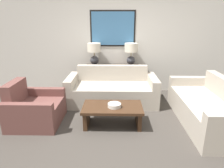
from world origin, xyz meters
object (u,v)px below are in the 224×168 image
console_table (113,79)px  decorative_bowl (114,105)px  table_lamp_left (94,52)px  couch_by_back_wall (112,91)px  coffee_table (112,111)px  table_lamp_right (131,52)px  couch_by_side (209,108)px  armchair_near_back_wall (34,109)px

console_table → decorative_bowl: bearing=-88.0°
table_lamp_left → couch_by_back_wall: 1.17m
table_lamp_left → coffee_table: size_ratio=0.53×
table_lamp_right → couch_by_side: (1.40, -1.64, -0.83)m
decorative_bowl → couch_by_side: bearing=5.7°
table_lamp_left → couch_by_side: (2.36, -1.64, -0.83)m
table_lamp_left → table_lamp_right: bearing=0.0°
table_lamp_left → coffee_table: table_lamp_left is taller
couch_by_side → couch_by_back_wall: bearing=152.5°
table_lamp_right → decorative_bowl: (-0.42, -1.83, -0.70)m
decorative_bowl → armchair_near_back_wall: size_ratio=0.26×
coffee_table → couch_by_back_wall: bearing=91.4°
console_table → table_lamp_right: size_ratio=2.42×
table_lamp_left → armchair_near_back_wall: 2.15m
couch_by_back_wall → coffee_table: 1.12m
console_table → couch_by_side: bearing=-41.2°
table_lamp_left → couch_by_back_wall: (0.48, -0.67, -0.83)m
decorative_bowl → table_lamp_left: bearing=106.6°
couch_by_side → table_lamp_right: bearing=130.3°
couch_by_back_wall → armchair_near_back_wall: bearing=-144.9°
console_table → table_lamp_left: bearing=180.0°
coffee_table → table_lamp_left: bearing=105.9°
console_table → couch_by_side: (1.88, -1.64, -0.09)m
table_lamp_right → armchair_near_back_wall: (-1.96, -1.71, -0.85)m
couch_by_back_wall → couch_by_side: same height
couch_by_side → coffee_table: size_ratio=1.89×
console_table → table_lamp_right: (0.48, 0.00, 0.74)m
console_table → couch_by_side: couch_by_side is taller
coffee_table → decorative_bowl: bearing=-50.1°
armchair_near_back_wall → console_table: bearing=49.1°
console_table → decorative_bowl: 1.83m
table_lamp_right → couch_by_back_wall: table_lamp_right is taller
console_table → table_lamp_left: size_ratio=2.42×
console_table → armchair_near_back_wall: bearing=-130.9°
coffee_table → decorative_bowl: size_ratio=4.56×
couch_by_side → armchair_near_back_wall: size_ratio=2.22×
couch_by_side → coffee_table: (-1.85, -0.14, -0.01)m
couch_by_side → decorative_bowl: size_ratio=8.61×
console_table → coffee_table: console_table is taller
table_lamp_left → armchair_near_back_wall: (-1.00, -1.71, -0.85)m
console_table → decorative_bowl: console_table is taller
console_table → couch_by_back_wall: size_ratio=0.67×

